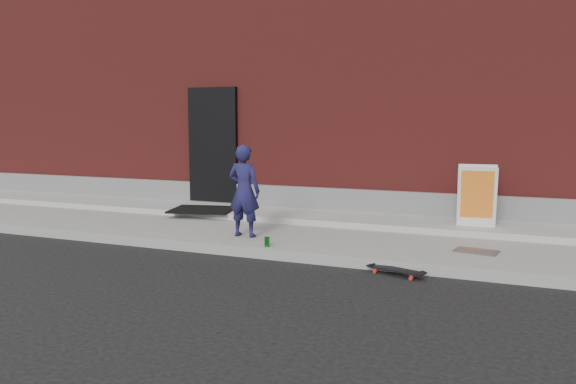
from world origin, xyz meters
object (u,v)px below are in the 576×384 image
at_px(child, 244,191).
at_px(skateboard, 396,270).
at_px(soda_can, 267,242).
at_px(pizza_sign, 477,195).

distance_m(child, skateboard, 2.66).
bearing_deg(child, soda_can, 139.68).
relative_size(skateboard, pizza_sign, 0.77).
relative_size(pizza_sign, soda_can, 7.03).
height_order(child, skateboard, child).
bearing_deg(soda_can, child, 139.24).
bearing_deg(pizza_sign, child, -152.42).
bearing_deg(child, skateboard, 163.05).
bearing_deg(skateboard, soda_can, 172.47).
bearing_deg(pizza_sign, soda_can, -139.81).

